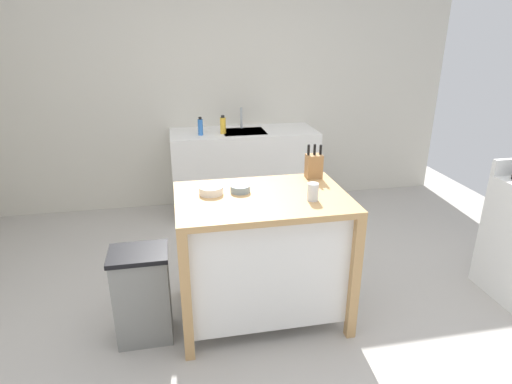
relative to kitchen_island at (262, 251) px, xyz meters
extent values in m
plane|color=#ADA8A0|center=(0.02, -0.20, -0.50)|extent=(6.14, 6.14, 0.00)
cube|color=beige|center=(0.02, 2.21, 0.80)|extent=(5.14, 0.10, 2.60)
cube|color=tan|center=(0.00, 0.00, 0.38)|extent=(1.11, 0.75, 0.04)
cube|color=white|center=(0.00, 0.00, -0.02)|extent=(1.01, 0.65, 0.76)
cube|color=tan|center=(-0.52, -0.34, -0.07)|extent=(0.06, 0.06, 0.86)
cube|color=tan|center=(0.52, -0.34, -0.07)|extent=(0.06, 0.06, 0.86)
cube|color=tan|center=(-0.52, 0.34, -0.07)|extent=(0.06, 0.06, 0.86)
cube|color=tan|center=(0.52, 0.34, -0.07)|extent=(0.06, 0.06, 0.86)
cube|color=#9E7042|center=(0.43, 0.27, 0.48)|extent=(0.11, 0.09, 0.17)
cylinder|color=black|center=(0.39, 0.27, 0.60)|extent=(0.02, 0.02, 0.08)
cylinder|color=black|center=(0.43, 0.27, 0.60)|extent=(0.02, 0.02, 0.08)
cylinder|color=black|center=(0.48, 0.27, 0.60)|extent=(0.02, 0.02, 0.07)
cylinder|color=gray|center=(-0.13, 0.10, 0.42)|extent=(0.13, 0.13, 0.05)
cylinder|color=#49555B|center=(-0.13, 0.10, 0.44)|extent=(0.11, 0.11, 0.01)
cylinder|color=silver|center=(-0.32, 0.10, 0.42)|extent=(0.15, 0.15, 0.05)
cylinder|color=gray|center=(-0.32, 0.10, 0.44)|extent=(0.13, 0.13, 0.01)
cylinder|color=silver|center=(0.29, -0.13, 0.45)|extent=(0.07, 0.07, 0.11)
cube|color=slate|center=(-0.79, -0.09, -0.20)|extent=(0.34, 0.26, 0.60)
cube|color=black|center=(-0.79, -0.09, 0.11)|extent=(0.36, 0.28, 0.03)
cube|color=white|center=(0.19, 1.86, -0.06)|extent=(1.53, 0.60, 0.89)
cube|color=silver|center=(0.19, 1.84, 0.37)|extent=(0.44, 0.36, 0.03)
cylinder|color=#B7BCC1|center=(0.19, 2.00, 0.50)|extent=(0.02, 0.02, 0.22)
cylinder|color=blue|center=(-0.26, 1.76, 0.47)|extent=(0.05, 0.05, 0.16)
cylinder|color=black|center=(-0.26, 1.76, 0.56)|extent=(0.03, 0.03, 0.02)
cylinder|color=yellow|center=(-0.03, 1.79, 0.47)|extent=(0.06, 0.06, 0.16)
cylinder|color=black|center=(-0.03, 1.79, 0.56)|extent=(0.04, 0.04, 0.02)
camera|label=1|loc=(-0.53, -2.47, 1.40)|focal=29.86mm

